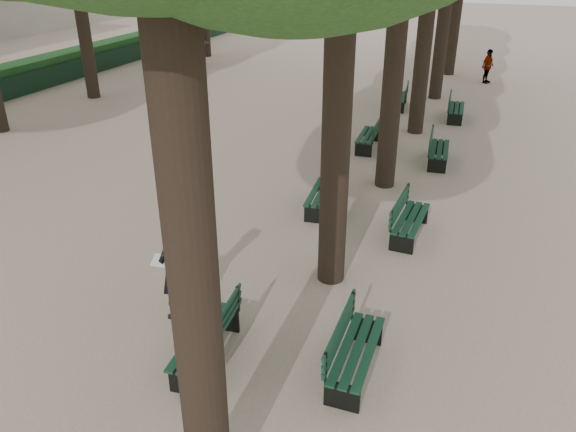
% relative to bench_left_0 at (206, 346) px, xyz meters
% --- Properties ---
extents(ground, '(120.00, 120.00, 0.00)m').
position_rel_bench_left_0_xyz_m(ground, '(-0.37, -0.01, -0.27)').
color(ground, tan).
rests_on(ground, ground).
extents(bench_left_0, '(0.75, 1.85, 0.92)m').
position_rel_bench_left_0_xyz_m(bench_left_0, '(0.00, 0.00, 0.00)').
color(bench_left_0, black).
rests_on(bench_left_0, ground).
extents(bench_left_1, '(0.76, 1.85, 0.92)m').
position_rel_bench_left_0_xyz_m(bench_left_1, '(-0.00, 5.94, 0.00)').
color(bench_left_1, black).
rests_on(bench_left_1, ground).
extents(bench_left_2, '(0.67, 1.83, 0.92)m').
position_rel_bench_left_0_xyz_m(bench_left_2, '(0.00, 10.74, 0.00)').
color(bench_left_2, black).
rests_on(bench_left_2, ground).
extents(bench_left_3, '(0.78, 1.85, 0.92)m').
position_rel_bench_left_0_xyz_m(bench_left_3, '(-0.00, 15.91, 0.00)').
color(bench_left_3, black).
rests_on(bench_left_3, ground).
extents(bench_right_0, '(0.60, 1.81, 0.92)m').
position_rel_bench_left_0_xyz_m(bench_right_0, '(2.27, 0.53, 0.00)').
color(bench_right_0, black).
rests_on(bench_right_0, ground).
extents(bench_right_1, '(0.64, 1.82, 0.92)m').
position_rel_bench_left_0_xyz_m(bench_right_1, '(2.27, 5.27, 0.00)').
color(bench_right_1, black).
rests_on(bench_right_1, ground).
extents(bench_right_2, '(0.72, 1.84, 0.92)m').
position_rel_bench_left_0_xyz_m(bench_right_2, '(2.27, 10.18, 0.00)').
color(bench_right_2, black).
rests_on(bench_right_2, ground).
extents(bench_right_3, '(0.69, 1.83, 0.92)m').
position_rel_bench_left_0_xyz_m(bench_right_3, '(2.27, 15.04, 0.00)').
color(bench_right_3, black).
rests_on(bench_right_3, ground).
extents(man_with_map, '(0.69, 0.82, 1.91)m').
position_rel_bench_left_0_xyz_m(man_with_map, '(-1.03, 0.89, 0.69)').
color(man_with_map, black).
rests_on(man_with_map, ground).
extents(pedestrian_a, '(0.81, 0.34, 1.65)m').
position_rel_bench_left_0_xyz_m(pedestrian_a, '(-1.94, 25.97, 0.55)').
color(pedestrian_a, '#262628').
rests_on(pedestrian_a, ground).
extents(pedestrian_c, '(0.68, 0.94, 1.53)m').
position_rel_bench_left_0_xyz_m(pedestrian_c, '(2.95, 21.66, 0.49)').
color(pedestrian_c, '#262628').
rests_on(pedestrian_c, ground).
extents(pedestrian_e, '(0.57, 1.77, 1.87)m').
position_rel_bench_left_0_xyz_m(pedestrian_e, '(-11.73, 20.80, 0.66)').
color(pedestrian_e, '#262628').
rests_on(pedestrian_e, ground).
extents(fence, '(0.08, 42.00, 0.90)m').
position_rel_bench_left_0_xyz_m(fence, '(-15.37, 10.99, 0.18)').
color(fence, black).
rests_on(fence, ground).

